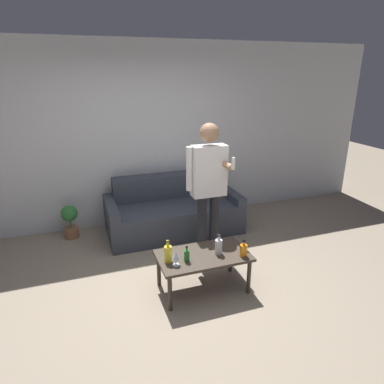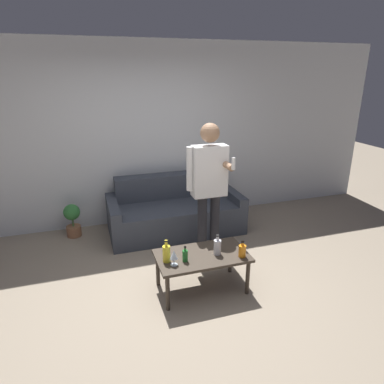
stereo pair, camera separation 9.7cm
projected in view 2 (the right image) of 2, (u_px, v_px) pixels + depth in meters
ground_plane at (180, 297)px, 3.63m from camera, size 16.00×16.00×0.00m
wall_back at (140, 136)px, 5.11m from camera, size 8.00×0.06×2.70m
couch at (174, 211)px, 5.10m from camera, size 1.92×0.91×0.79m
coffee_table at (202, 259)px, 3.64m from camera, size 0.97×0.55×0.43m
bottle_orange at (185, 255)px, 3.48m from camera, size 0.06×0.06×0.17m
bottle_green at (217, 247)px, 3.61m from camera, size 0.08×0.08×0.22m
bottle_dark at (166, 253)px, 3.46m from camera, size 0.08×0.08×0.24m
bottle_yellow at (242, 251)px, 3.56m from camera, size 0.08×0.08×0.18m
wine_glass_near at (174, 255)px, 3.40m from camera, size 0.08×0.08×0.16m
person_standing_front at (209, 181)px, 4.12m from camera, size 0.49×0.44×1.71m
potted_plant at (72, 219)px, 4.89m from camera, size 0.23×0.23×0.49m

